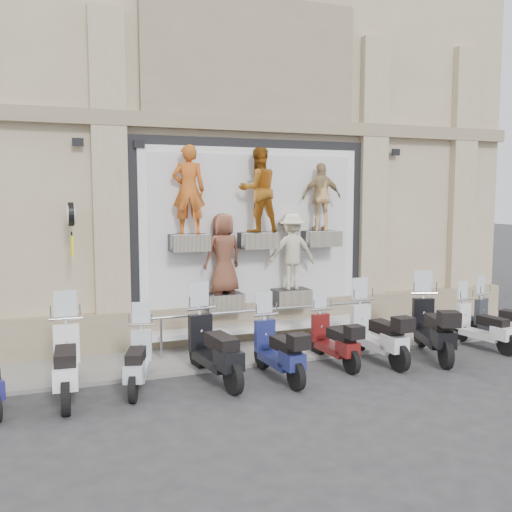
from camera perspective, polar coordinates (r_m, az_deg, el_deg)
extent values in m
plane|color=#2B2B2E|center=(10.60, 5.46, -12.14)|extent=(90.00, 90.00, 0.00)
cube|color=gray|center=(12.42, 1.05, -9.17)|extent=(16.00, 2.20, 0.08)
cube|color=black|center=(12.81, -0.38, 2.02)|extent=(5.60, 0.10, 4.30)
cube|color=white|center=(12.76, -0.29, 2.01)|extent=(5.10, 0.06, 3.90)
cube|color=white|center=(12.72, -0.22, 1.99)|extent=(4.70, 0.04, 3.60)
cube|color=white|center=(12.73, 0.28, -7.02)|extent=(5.10, 0.75, 0.10)
cube|color=#28282B|center=(12.00, -6.69, 1.34)|extent=(0.80, 0.50, 0.35)
imported|color=orange|center=(11.95, -6.75, 6.59)|extent=(0.76, 0.59, 1.85)
cube|color=#28282B|center=(12.47, 0.22, 1.57)|extent=(0.80, 0.50, 0.35)
imported|color=brown|center=(12.43, 0.22, 6.59)|extent=(0.94, 0.75, 1.83)
cube|color=#28282B|center=(13.12, 6.54, 1.75)|extent=(0.80, 0.50, 0.35)
imported|color=tan|center=(13.08, 6.59, 5.88)|extent=(0.94, 0.49, 1.54)
cube|color=#28282B|center=(12.38, -3.24, -4.55)|extent=(0.80, 0.50, 0.35)
imported|color=brown|center=(12.23, -3.27, 0.25)|extent=(0.95, 0.73, 1.73)
cube|color=#28282B|center=(12.95, 3.52, -4.07)|extent=(0.80, 0.50, 0.35)
imported|color=beige|center=(12.81, 3.55, 0.49)|extent=(1.18, 0.77, 1.72)
cube|color=black|center=(11.73, -18.10, 4.03)|extent=(0.06, 0.56, 0.06)
cylinder|color=black|center=(11.46, -18.03, 3.99)|extent=(0.10, 0.46, 0.46)
cube|color=yellow|center=(11.49, -17.93, 1.00)|extent=(0.04, 0.50, 0.38)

